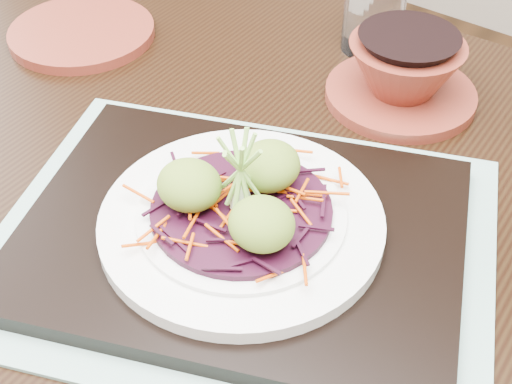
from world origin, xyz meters
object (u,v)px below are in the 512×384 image
Objects in this scene: dining_table at (233,290)px; white_plate at (242,220)px; terracotta_side_plate at (82,33)px; terracotta_bowl_set at (403,75)px; water_glass at (374,9)px; serving_tray at (242,234)px.

dining_table is 5.54× the size of white_plate.
terracotta_side_plate is 0.40m from terracotta_bowl_set.
terracotta_bowl_set reaches higher than white_plate.
white_plate is 2.36× the size of water_glass.
serving_tray is at bearing -22.72° from terracotta_side_plate.
white_plate is 1.24× the size of terracotta_bowl_set.
water_glass is (-0.08, 0.35, 0.04)m from serving_tray.
terracotta_side_plate is at bearing 155.26° from dining_table.
serving_tray reaches higher than terracotta_side_plate.
terracotta_bowl_set is at bearing 17.65° from terracotta_side_plate.
serving_tray is at bearing -38.93° from dining_table.
serving_tray is 0.36m from water_glass.
dining_table is 0.29m from terracotta_bowl_set.
water_glass is at bearing 80.36° from serving_tray.
water_glass is (-0.05, 0.33, 0.16)m from dining_table.
dining_table is 13.08× the size of water_glass.
water_glass reaches higher than white_plate.
serving_tray is at bearing -26.57° from white_plate.
serving_tray is 1.54× the size of white_plate.
serving_tray is 0.28m from terracotta_bowl_set.
serving_tray reaches higher than dining_table.
water_glass is 0.11m from terracotta_bowl_set.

